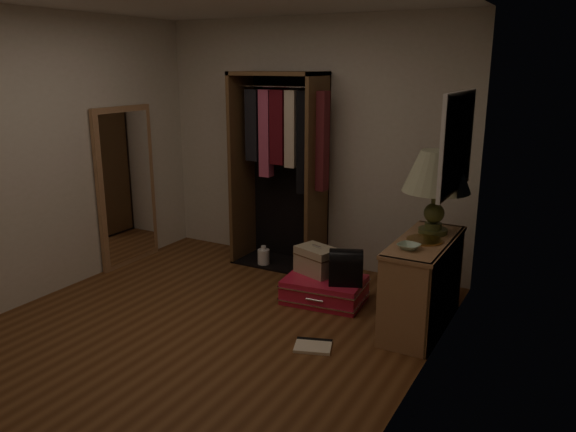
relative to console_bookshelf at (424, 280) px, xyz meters
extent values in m
plane|color=brown|center=(-1.53, -1.05, -0.39)|extent=(4.00, 4.00, 0.00)
cube|color=beige|center=(-1.53, 0.95, 0.91)|extent=(3.50, 0.02, 2.60)
cube|color=beige|center=(0.22, -1.05, 0.91)|extent=(0.02, 4.00, 2.60)
cube|color=beige|center=(-3.28, -1.05, 0.91)|extent=(0.02, 4.00, 2.60)
cube|color=white|center=(0.20, -0.05, 1.16)|extent=(0.03, 0.96, 0.76)
cube|color=black|center=(0.19, -0.05, 1.16)|extent=(0.03, 0.90, 0.70)
cube|color=silver|center=(0.18, -0.05, 0.85)|extent=(0.01, 0.88, 0.02)
cube|color=silver|center=(0.18, -0.05, 0.93)|extent=(0.01, 0.88, 0.02)
cube|color=silver|center=(0.18, -0.05, 1.00)|extent=(0.01, 0.88, 0.02)
cube|color=silver|center=(0.18, -0.05, 1.08)|extent=(0.01, 0.88, 0.02)
cube|color=silver|center=(0.18, -0.05, 1.16)|extent=(0.01, 0.88, 0.02)
cube|color=silver|center=(0.18, -0.05, 1.24)|extent=(0.01, 0.88, 0.02)
cube|color=silver|center=(0.18, -0.05, 1.31)|extent=(0.01, 0.88, 0.02)
cube|color=silver|center=(0.18, -0.05, 1.39)|extent=(0.01, 0.88, 0.02)
cube|color=silver|center=(0.18, -0.05, 1.47)|extent=(0.01, 0.88, 0.02)
cube|color=#A5754F|center=(0.01, -0.58, -0.02)|extent=(0.40, 0.03, 0.75)
cube|color=#A5754F|center=(0.01, 0.49, -0.02)|extent=(0.40, 0.03, 0.75)
cube|color=#A5754F|center=(0.01, -0.05, -0.33)|extent=(0.40, 1.04, 0.03)
cube|color=#A5754F|center=(0.01, -0.05, 0.18)|extent=(0.40, 1.04, 0.03)
cube|color=#A5754F|center=(0.01, -0.05, 0.34)|extent=(0.42, 1.12, 0.03)
cube|color=brown|center=(0.20, -0.05, -0.02)|extent=(0.02, 1.10, 0.75)
cube|color=#A5754F|center=(0.00, 0.28, 0.25)|extent=(0.36, 0.38, 0.13)
cube|color=gray|center=(-0.07, -0.52, -0.20)|extent=(0.18, 0.03, 0.24)
cube|color=#4C3833|center=(-0.08, -0.47, -0.19)|extent=(0.17, 0.05, 0.26)
cube|color=#B7AD99|center=(-0.08, -0.41, -0.17)|extent=(0.17, 0.04, 0.30)
cube|color=brown|center=(-0.08, -0.37, -0.19)|extent=(0.17, 0.04, 0.25)
cube|color=#3F4C59|center=(-0.06, -0.32, -0.18)|extent=(0.22, 0.05, 0.27)
cube|color=gray|center=(-0.06, -0.26, -0.16)|extent=(0.20, 0.04, 0.31)
cube|color=#59594C|center=(-0.08, -0.21, -0.19)|extent=(0.17, 0.04, 0.25)
cube|color=#B2724C|center=(-0.06, -0.16, -0.16)|extent=(0.22, 0.03, 0.31)
cube|color=beige|center=(-0.06, -0.12, -0.19)|extent=(0.20, 0.03, 0.24)
cube|color=#332D38|center=(-0.06, -0.08, -0.18)|extent=(0.20, 0.03, 0.27)
cube|color=gray|center=(-0.08, -0.04, -0.17)|extent=(0.16, 0.03, 0.29)
cube|color=#4C3833|center=(-0.08, 0.01, -0.16)|extent=(0.18, 0.04, 0.31)
cube|color=#B7AD99|center=(-0.07, 0.06, -0.17)|extent=(0.19, 0.04, 0.30)
cube|color=brown|center=(-0.08, 0.12, -0.18)|extent=(0.17, 0.04, 0.28)
cube|color=#3F4C59|center=(-0.06, 0.17, -0.20)|extent=(0.20, 0.05, 0.24)
cube|color=gray|center=(-0.09, 0.23, -0.19)|extent=(0.15, 0.04, 0.26)
cube|color=#59594C|center=(-0.06, 0.28, -0.17)|extent=(0.21, 0.03, 0.29)
cube|color=#B2724C|center=(-0.08, 0.33, -0.19)|extent=(0.16, 0.04, 0.25)
cube|color=beige|center=(-0.09, 0.38, -0.19)|extent=(0.15, 0.03, 0.24)
cube|color=#332D38|center=(-0.06, 0.42, -0.16)|extent=(0.21, 0.04, 0.32)
cube|color=brown|center=(-2.24, 0.69, 0.63)|extent=(0.04, 0.50, 2.05)
cube|color=brown|center=(-1.33, 0.69, 0.63)|extent=(0.04, 0.50, 2.05)
cube|color=brown|center=(-1.78, 0.69, 1.64)|extent=(0.95, 0.50, 0.04)
cube|color=black|center=(-1.78, 0.93, 0.63)|extent=(0.95, 0.02, 2.05)
cube|color=black|center=(-1.78, 0.69, -0.38)|extent=(0.95, 0.50, 0.02)
cylinder|color=silver|center=(-1.78, 0.69, 1.51)|extent=(0.87, 0.02, 0.02)
cube|color=black|center=(-2.07, 0.67, 1.11)|extent=(0.14, 0.13, 0.74)
cube|color=#BF4C72|center=(-1.92, 0.67, 1.03)|extent=(0.12, 0.12, 0.90)
cube|color=#590F19|center=(-1.76, 0.67, 1.10)|extent=(0.15, 0.14, 0.76)
cube|color=beige|center=(-1.61, 0.67, 1.09)|extent=(0.11, 0.14, 0.78)
cube|color=black|center=(-1.47, 0.67, 0.96)|extent=(0.13, 0.11, 1.04)
cube|color=maroon|center=(-1.30, 0.67, 0.99)|extent=(0.16, 0.14, 0.99)
cube|color=#A2744E|center=(-3.24, -0.05, 0.46)|extent=(0.05, 0.80, 1.70)
cube|color=white|center=(-3.21, -0.05, 0.46)|extent=(0.01, 0.68, 1.58)
cube|color=red|center=(-0.91, 0.02, -0.28)|extent=(0.75, 0.57, 0.22)
cube|color=silver|center=(-0.91, 0.02, -0.34)|extent=(0.78, 0.59, 0.01)
cube|color=silver|center=(-0.91, 0.02, -0.22)|extent=(0.78, 0.59, 0.01)
cylinder|color=silver|center=(-0.89, -0.24, -0.28)|extent=(0.16, 0.04, 0.02)
cube|color=#B5AA8A|center=(-1.04, 0.10, -0.04)|extent=(0.43, 0.36, 0.25)
cube|color=brown|center=(-1.04, 0.10, 0.01)|extent=(0.44, 0.37, 0.01)
cylinder|color=silver|center=(-1.04, 0.10, 0.10)|extent=(0.11, 0.05, 0.02)
cube|color=black|center=(-0.70, 0.00, -0.05)|extent=(0.35, 0.29, 0.23)
cylinder|color=black|center=(-0.70, 0.00, 0.06)|extent=(0.35, 0.29, 0.19)
cylinder|color=#444D25|center=(0.01, 0.17, 0.38)|extent=(0.28, 0.28, 0.04)
cylinder|color=#444D25|center=(0.01, 0.17, 0.42)|extent=(0.16, 0.16, 0.05)
sphere|color=#444D25|center=(0.01, 0.17, 0.53)|extent=(0.20, 0.20, 0.17)
cylinder|color=#444D25|center=(0.01, 0.17, 0.67)|extent=(0.07, 0.07, 0.10)
cone|color=beige|center=(0.01, 0.17, 0.89)|extent=(0.65, 0.65, 0.34)
cone|color=silver|center=(0.01, 0.17, 0.89)|extent=(0.58, 0.58, 0.32)
cylinder|color=#AC8442|center=(0.01, -0.08, 0.37)|extent=(0.37, 0.37, 0.02)
imported|color=#ADD0B6|center=(-0.04, -0.34, 0.38)|extent=(0.20, 0.20, 0.04)
cylinder|color=white|center=(-1.90, 0.55, -0.30)|extent=(0.17, 0.17, 0.18)
cylinder|color=white|center=(-1.90, 0.55, -0.19)|extent=(0.07, 0.07, 0.04)
cube|color=white|center=(-0.61, -0.83, -0.38)|extent=(0.34, 0.30, 0.02)
cube|color=black|center=(-0.64, -0.74, -0.38)|extent=(0.28, 0.13, 0.03)
camera|label=1|loc=(1.11, -4.36, 1.73)|focal=35.00mm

